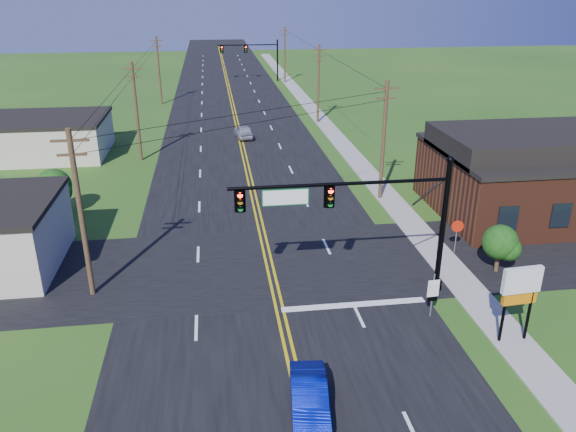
{
  "coord_description": "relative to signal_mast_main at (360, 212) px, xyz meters",
  "views": [
    {
      "loc": [
        -2.74,
        -17.22,
        15.26
      ],
      "look_at": [
        1.0,
        10.0,
        3.92
      ],
      "focal_mm": 35.0,
      "sensor_mm": 36.0,
      "label": 1
    }
  ],
  "objects": [
    {
      "name": "tree_right_back",
      "position": [
        11.66,
        18.0,
        -2.15
      ],
      "size": [
        3.0,
        3.0,
        4.1
      ],
      "color": "#3C2C1B",
      "rests_on": "ground"
    },
    {
      "name": "stop_sign",
      "position": [
        7.27,
        4.1,
        -3.17
      ],
      "size": [
        0.78,
        0.13,
        2.19
      ],
      "rotation": [
        0.0,
        0.0,
        -0.12
      ],
      "color": "slate",
      "rests_on": "ground"
    },
    {
      "name": "signal_mast_far",
      "position": [
        0.1,
        72.0,
        -0.2
      ],
      "size": [
        10.98,
        0.6,
        7.48
      ],
      "color": "black",
      "rests_on": "ground"
    },
    {
      "name": "utility_pole_right_b",
      "position": [
        5.46,
        40.0,
        -0.03
      ],
      "size": [
        1.8,
        0.28,
        9.0
      ],
      "color": "#3C2C1B",
      "rests_on": "ground"
    },
    {
      "name": "pylon_sign",
      "position": [
        6.16,
        -5.0,
        -1.98
      ],
      "size": [
        1.86,
        0.4,
        3.79
      ],
      "rotation": [
        0.0,
        0.0,
        0.08
      ],
      "color": "black",
      "rests_on": "ground"
    },
    {
      "name": "brick_building",
      "position": [
        15.66,
        10.0,
        -2.4
      ],
      "size": [
        14.2,
        11.2,
        4.7
      ],
      "color": "#4F2416",
      "rests_on": "ground"
    },
    {
      "name": "road_cross",
      "position": [
        -4.34,
        4.0,
        -4.73
      ],
      "size": [
        70.0,
        10.0,
        0.04
      ],
      "primitive_type": "cube",
      "color": "black",
      "rests_on": "ground"
    },
    {
      "name": "utility_pole_right_c",
      "position": [
        5.46,
        70.0,
        -0.03
      ],
      "size": [
        1.8,
        0.28,
        9.0
      ],
      "color": "#3C2C1B",
      "rests_on": "ground"
    },
    {
      "name": "signal_mast_main",
      "position": [
        0.0,
        0.0,
        0.0
      ],
      "size": [
        11.3,
        0.6,
        7.48
      ],
      "color": "black",
      "rests_on": "ground"
    },
    {
      "name": "utility_pole_left_a",
      "position": [
        -13.84,
        2.0,
        -0.03
      ],
      "size": [
        1.8,
        0.28,
        9.0
      ],
      "color": "#3C2C1B",
      "rests_on": "ground"
    },
    {
      "name": "tree_left",
      "position": [
        -18.34,
        14.0,
        -2.59
      ],
      "size": [
        2.4,
        2.4,
        3.37
      ],
      "color": "#3C2C1B",
      "rests_on": "ground"
    },
    {
      "name": "ground",
      "position": [
        -4.34,
        -8.0,
        -4.75
      ],
      "size": [
        260.0,
        260.0,
        0.0
      ],
      "primitive_type": "plane",
      "color": "#214D16",
      "rests_on": "ground"
    },
    {
      "name": "route_sign",
      "position": [
        3.16,
        -2.57,
        -3.35
      ],
      "size": [
        0.6,
        0.11,
        2.4
      ],
      "rotation": [
        0.0,
        0.0,
        0.08
      ],
      "color": "slate",
      "rests_on": "ground"
    },
    {
      "name": "utility_pole_left_c",
      "position": [
        -13.84,
        54.0,
        -0.03
      ],
      "size": [
        1.8,
        0.28,
        9.0
      ],
      "color": "#3C2C1B",
      "rests_on": "ground"
    },
    {
      "name": "cream_bldg_far",
      "position": [
        -23.34,
        30.0,
        -2.89
      ],
      "size": [
        12.2,
        9.2,
        3.7
      ],
      "color": "beige",
      "rests_on": "ground"
    },
    {
      "name": "sidewalk",
      "position": [
        6.16,
        32.0,
        -4.71
      ],
      "size": [
        2.0,
        160.0,
        0.08
      ],
      "primitive_type": "cube",
      "color": "gray",
      "rests_on": "ground"
    },
    {
      "name": "shrub_corner",
      "position": [
        8.66,
        1.5,
        -2.9
      ],
      "size": [
        2.0,
        2.0,
        2.86
      ],
      "color": "#3C2C1B",
      "rests_on": "ground"
    },
    {
      "name": "distant_car",
      "position": [
        -3.78,
        33.91,
        -4.06
      ],
      "size": [
        2.04,
        4.22,
        1.39
      ],
      "primitive_type": "imported",
      "rotation": [
        0.0,
        0.0,
        3.24
      ],
      "color": "silver",
      "rests_on": "ground"
    },
    {
      "name": "blue_car",
      "position": [
        -3.95,
        -8.39,
        -4.09
      ],
      "size": [
        1.78,
        4.09,
        1.31
      ],
      "primitive_type": "imported",
      "rotation": [
        0.0,
        0.0,
        -0.1
      ],
      "color": "#071499",
      "rests_on": "ground"
    },
    {
      "name": "road_main",
      "position": [
        -4.34,
        42.0,
        -4.73
      ],
      "size": [
        16.0,
        220.0,
        0.04
      ],
      "primitive_type": "cube",
      "color": "black",
      "rests_on": "ground"
    },
    {
      "name": "utility_pole_left_b",
      "position": [
        -13.84,
        27.0,
        -0.03
      ],
      "size": [
        1.8,
        0.28,
        9.0
      ],
      "color": "#3C2C1B",
      "rests_on": "ground"
    },
    {
      "name": "utility_pole_right_a",
      "position": [
        5.46,
        14.0,
        -0.03
      ],
      "size": [
        1.8,
        0.28,
        9.0
      ],
      "color": "#3C2C1B",
      "rests_on": "ground"
    }
  ]
}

